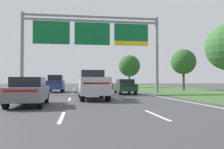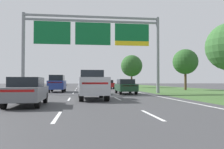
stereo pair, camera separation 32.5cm
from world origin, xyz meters
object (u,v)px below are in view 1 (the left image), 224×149
(roadside_tree_mid, at_px, (183,62))
(roadside_tree_far, at_px, (129,66))
(pickup_truck_silver, at_px, (93,85))
(car_red_right_lane_sedan, at_px, (106,84))
(car_blue_left_lane_suv, at_px, (56,83))
(car_grey_left_lane_sedan, at_px, (29,91))
(car_darkgreen_right_lane_sedan, at_px, (125,86))
(overhead_sign_gantry, at_px, (92,37))
(car_navy_centre_lane_sedan, at_px, (89,86))

(roadside_tree_mid, distance_m, roadside_tree_far, 16.39)
(pickup_truck_silver, height_order, car_red_right_lane_sedan, pickup_truck_silver)
(car_blue_left_lane_suv, distance_m, car_grey_left_lane_sedan, 16.49)
(car_darkgreen_right_lane_sedan, bearing_deg, overhead_sign_gantry, 76.47)
(car_darkgreen_right_lane_sedan, relative_size, car_blue_left_lane_suv, 0.94)
(pickup_truck_silver, relative_size, car_grey_left_lane_sedan, 1.23)
(car_darkgreen_right_lane_sedan, xyz_separation_m, car_navy_centre_lane_sedan, (-3.78, 0.65, 0.00))
(pickup_truck_silver, xyz_separation_m, car_blue_left_lane_suv, (-3.79, 12.31, 0.02))
(car_red_right_lane_sedan, relative_size, car_navy_centre_lane_sedan, 1.00)
(roadside_tree_far, bearing_deg, pickup_truck_silver, -107.14)
(car_blue_left_lane_suv, bearing_deg, car_navy_centre_lane_sedan, -139.10)
(pickup_truck_silver, bearing_deg, car_navy_centre_lane_sedan, -1.93)
(overhead_sign_gantry, height_order, car_grey_left_lane_sedan, overhead_sign_gantry)
(pickup_truck_silver, bearing_deg, roadside_tree_far, -18.26)
(overhead_sign_gantry, bearing_deg, car_blue_left_lane_suv, 134.24)
(car_blue_left_lane_suv, bearing_deg, roadside_tree_far, -34.33)
(car_darkgreen_right_lane_sedan, bearing_deg, car_red_right_lane_sedan, 0.09)
(car_grey_left_lane_sedan, height_order, roadside_tree_far, roadside_tree_far)
(overhead_sign_gantry, xyz_separation_m, car_blue_left_lane_suv, (-4.22, 4.34, -5.06))
(car_red_right_lane_sedan, bearing_deg, car_darkgreen_right_lane_sedan, 178.52)
(car_red_right_lane_sedan, relative_size, car_blue_left_lane_suv, 0.94)
(overhead_sign_gantry, bearing_deg, car_darkgreen_right_lane_sedan, -13.76)
(car_navy_centre_lane_sedan, xyz_separation_m, roadside_tree_mid, (14.94, 8.98, 3.53))
(car_red_right_lane_sedan, height_order, car_blue_left_lane_suv, car_blue_left_lane_suv)
(pickup_truck_silver, distance_m, car_blue_left_lane_suv, 12.89)
(car_darkgreen_right_lane_sedan, bearing_deg, car_grey_left_lane_sedan, 146.02)
(car_red_right_lane_sedan, height_order, car_grey_left_lane_sedan, same)
(car_blue_left_lane_suv, bearing_deg, car_grey_left_lane_sedan, -179.86)
(pickup_truck_silver, distance_m, car_red_right_lane_sedan, 24.64)
(overhead_sign_gantry, height_order, car_navy_centre_lane_sedan, overhead_sign_gantry)
(car_blue_left_lane_suv, distance_m, roadside_tree_mid, 19.63)
(pickup_truck_silver, bearing_deg, car_blue_left_lane_suv, 16.00)
(overhead_sign_gantry, height_order, car_red_right_lane_sedan, overhead_sign_gantry)
(overhead_sign_gantry, relative_size, car_red_right_lane_sedan, 3.39)
(car_red_right_lane_sedan, distance_m, roadside_tree_far, 10.77)
(car_blue_left_lane_suv, bearing_deg, overhead_sign_gantry, -135.59)
(car_grey_left_lane_sedan, distance_m, roadside_tree_far, 39.22)
(car_red_right_lane_sedan, xyz_separation_m, car_grey_left_lane_sedan, (-7.73, -28.49, 0.00))
(overhead_sign_gantry, distance_m, car_navy_centre_lane_sedan, 5.35)
(car_navy_centre_lane_sedan, xyz_separation_m, roadside_tree_far, (9.86, 24.56, 3.87))
(pickup_truck_silver, bearing_deg, roadside_tree_mid, -43.04)
(overhead_sign_gantry, distance_m, car_grey_left_lane_sedan, 13.93)
(roadside_tree_mid, relative_size, roadside_tree_far, 0.90)
(roadside_tree_far, bearing_deg, car_grey_left_lane_sedan, -110.67)
(car_navy_centre_lane_sedan, bearing_deg, pickup_truck_silver, 177.98)
(car_red_right_lane_sedan, relative_size, roadside_tree_far, 0.63)
(car_navy_centre_lane_sedan, bearing_deg, car_darkgreen_right_lane_sedan, -100.98)
(overhead_sign_gantry, bearing_deg, roadside_tree_mid, 31.00)
(car_red_right_lane_sedan, distance_m, roadside_tree_mid, 13.90)
(car_blue_left_lane_suv, height_order, car_grey_left_lane_sedan, car_blue_left_lane_suv)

